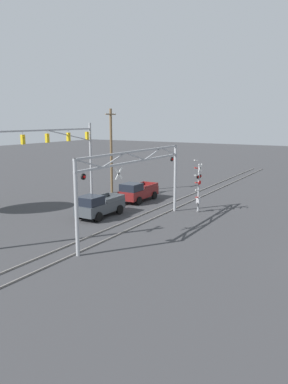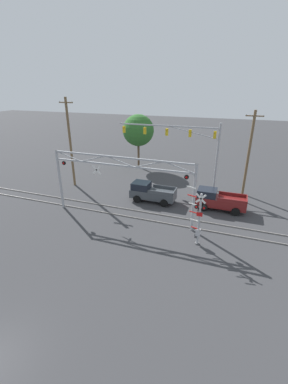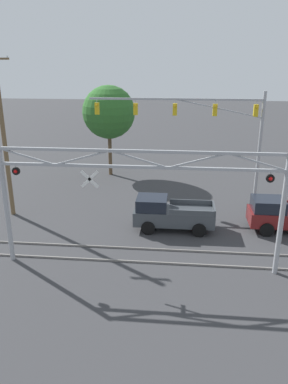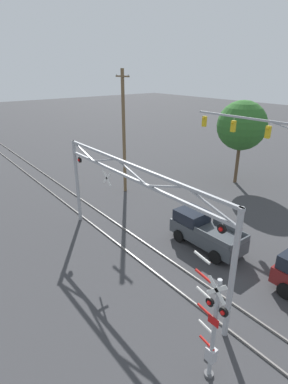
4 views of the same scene
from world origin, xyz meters
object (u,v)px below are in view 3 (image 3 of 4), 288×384
at_px(crossing_gantry, 139,187).
at_px(traffic_signal_span, 212,123).
at_px(pickup_truck_lead, 170,214).
at_px(utility_pole_left, 4,135).
at_px(pickup_truck_following, 286,215).
at_px(background_tree_beyond_span, 109,112).

xyz_separation_m(crossing_gantry, traffic_signal_span, (4.04, 10.22, 1.41)).
bearing_deg(pickup_truck_lead, utility_pole_left, 173.06).
bearing_deg(pickup_truck_lead, crossing_gantry, -106.62).
distance_m(crossing_gantry, pickup_truck_lead, 5.74).
relative_size(crossing_gantry, traffic_signal_span, 1.10).
xyz_separation_m(traffic_signal_span, pickup_truck_following, (4.29, -5.19, -4.60)).
bearing_deg(crossing_gantry, background_tree_beyond_span, 105.54).
relative_size(crossing_gantry, utility_pole_left, 1.29).
relative_size(pickup_truck_lead, background_tree_beyond_span, 0.61).
xyz_separation_m(utility_pole_left, background_tree_beyond_span, (4.82, 9.86, 0.18)).
distance_m(pickup_truck_lead, pickup_truck_following, 6.98).
xyz_separation_m(traffic_signal_span, background_tree_beyond_span, (-8.41, 5.50, -0.04)).
bearing_deg(pickup_truck_following, crossing_gantry, -148.87).
distance_m(crossing_gantry, background_tree_beyond_span, 16.38).
bearing_deg(crossing_gantry, pickup_truck_following, 31.13).
height_order(utility_pole_left, background_tree_beyond_span, utility_pole_left).
bearing_deg(pickup_truck_following, utility_pole_left, 177.30).
xyz_separation_m(pickup_truck_lead, utility_pole_left, (-10.56, 1.29, 4.39)).
xyz_separation_m(crossing_gantry, background_tree_beyond_span, (-4.37, 15.72, 1.37)).
distance_m(traffic_signal_span, background_tree_beyond_span, 10.05).
xyz_separation_m(pickup_truck_lead, background_tree_beyond_span, (-5.74, 11.15, 4.57)).
distance_m(pickup_truck_following, background_tree_beyond_span, 17.22).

